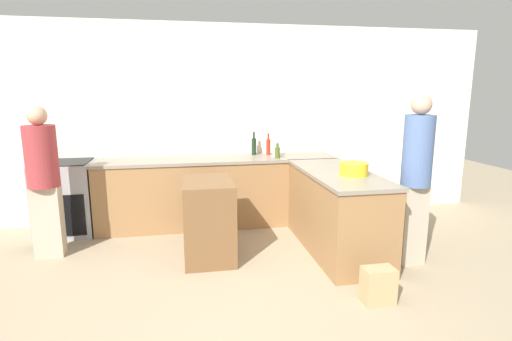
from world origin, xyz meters
The scene contains 14 objects.
ground_plane centered at (0.00, 0.00, 0.00)m, with size 14.00×14.00×0.00m, color tan.
wall_back centered at (0.00, 2.52, 1.35)m, with size 8.00×0.06×2.70m.
counter_back centered at (0.00, 2.17, 0.46)m, with size 3.17×0.67×0.92m.
counter_peninsula centered at (1.24, 1.00, 0.46)m, with size 0.69×1.72×0.92m.
range_oven centered at (-1.93, 2.17, 0.46)m, with size 0.69×0.64×0.93m.
island_table centered at (-0.21, 1.07, 0.43)m, with size 0.53×0.78×0.86m.
mixing_bowl centered at (1.33, 0.79, 0.99)m, with size 0.30×0.30×0.13m.
vinegar_bottle_clear centered at (0.80, 2.16, 1.03)m, with size 0.09×0.09×0.27m.
wine_bottle_dark centered at (0.53, 2.35, 1.05)m, with size 0.06×0.06×0.32m.
olive_oil_bottle centered at (0.79, 2.02, 1.00)m, with size 0.07×0.07×0.20m.
hot_sauce_bottle centered at (0.73, 2.31, 1.04)m, with size 0.06×0.06×0.30m.
person_by_range centered at (-1.93, 1.42, 0.90)m, with size 0.33×0.33×1.65m.
person_at_peninsula centered at (1.88, 0.51, 0.97)m, with size 0.30×0.30×1.77m.
paper_bag centered at (1.16, -0.19, 0.16)m, with size 0.27×0.18×0.32m.
Camera 1 is at (-0.47, -3.10, 1.80)m, focal length 28.00 mm.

